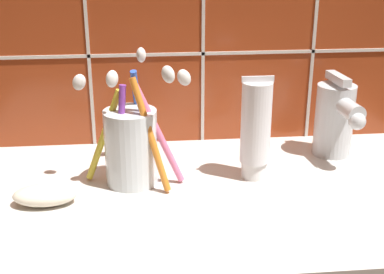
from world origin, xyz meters
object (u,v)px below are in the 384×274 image
Objects in this scene: sink_faucet at (336,118)px; toothbrush_cup at (132,143)px; soap_bar at (45,195)px; toothpaste_tube at (256,129)px.

toothbrush_cup is at bearing -83.54° from sink_faucet.
sink_faucet is 1.57× the size of soap_bar.
toothbrush_cup is 13.11cm from soap_bar.
toothbrush_cup is 16.95cm from toothpaste_tube.
toothpaste_tube is 15.32cm from sink_faucet.
toothbrush_cup reaches higher than soap_bar.
toothbrush_cup is 1.21× the size of toothpaste_tube.
toothpaste_tube is 1.82× the size of soap_bar.
toothpaste_tube is (16.89, -0.02, 1.45)cm from toothbrush_cup.
soap_bar is (-41.76, -11.90, -4.77)cm from sink_faucet.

